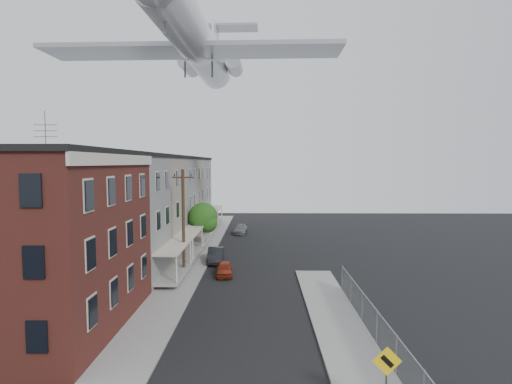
# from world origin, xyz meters

# --- Properties ---
(sidewalk_left) EXTENTS (3.00, 62.00, 0.12)m
(sidewalk_left) POSITION_xyz_m (-5.50, 24.00, 0.06)
(sidewalk_left) COLOR gray
(sidewalk_left) RESTS_ON ground
(sidewalk_right) EXTENTS (3.00, 26.00, 0.12)m
(sidewalk_right) POSITION_xyz_m (5.50, 6.00, 0.06)
(sidewalk_right) COLOR gray
(sidewalk_right) RESTS_ON ground
(curb_left) EXTENTS (0.15, 62.00, 0.14)m
(curb_left) POSITION_xyz_m (-4.05, 24.00, 0.07)
(curb_left) COLOR gray
(curb_left) RESTS_ON ground
(curb_right) EXTENTS (0.15, 26.00, 0.14)m
(curb_right) POSITION_xyz_m (4.05, 6.00, 0.07)
(curb_right) COLOR gray
(curb_right) RESTS_ON ground
(corner_building) EXTENTS (10.31, 12.30, 12.15)m
(corner_building) POSITION_xyz_m (-12.00, 7.00, 5.16)
(corner_building) COLOR #331410
(corner_building) RESTS_ON ground
(row_house_a) EXTENTS (11.98, 7.00, 10.30)m
(row_house_a) POSITION_xyz_m (-11.96, 16.50, 5.13)
(row_house_a) COLOR slate
(row_house_a) RESTS_ON ground
(row_house_b) EXTENTS (11.98, 7.00, 10.30)m
(row_house_b) POSITION_xyz_m (-11.96, 23.50, 5.13)
(row_house_b) COLOR #736C5B
(row_house_b) RESTS_ON ground
(row_house_c) EXTENTS (11.98, 7.00, 10.30)m
(row_house_c) POSITION_xyz_m (-11.96, 30.50, 5.13)
(row_house_c) COLOR slate
(row_house_c) RESTS_ON ground
(row_house_d) EXTENTS (11.98, 7.00, 10.30)m
(row_house_d) POSITION_xyz_m (-11.96, 37.50, 5.13)
(row_house_d) COLOR #736C5B
(row_house_d) RESTS_ON ground
(row_house_e) EXTENTS (11.98, 7.00, 10.30)m
(row_house_e) POSITION_xyz_m (-11.96, 44.50, 5.13)
(row_house_e) COLOR slate
(row_house_e) RESTS_ON ground
(chainlink_fence) EXTENTS (0.06, 18.06, 1.90)m
(chainlink_fence) POSITION_xyz_m (7.00, 5.00, 1.00)
(chainlink_fence) COLOR gray
(chainlink_fence) RESTS_ON ground
(warning_sign) EXTENTS (1.10, 0.11, 2.80)m
(warning_sign) POSITION_xyz_m (5.60, -1.03, 1.88)
(warning_sign) COLOR #515156
(warning_sign) RESTS_ON ground
(utility_pole) EXTENTS (1.80, 0.26, 9.00)m
(utility_pole) POSITION_xyz_m (-5.60, 18.00, 4.67)
(utility_pole) COLOR black
(utility_pole) RESTS_ON ground
(street_tree) EXTENTS (3.22, 3.20, 5.20)m
(street_tree) POSITION_xyz_m (-5.27, 27.92, 3.45)
(street_tree) COLOR black
(street_tree) RESTS_ON ground
(car_near) EXTENTS (1.62, 3.46, 1.14)m
(car_near) POSITION_xyz_m (-2.16, 17.91, 0.57)
(car_near) COLOR maroon
(car_near) RESTS_ON ground
(car_mid) EXTENTS (1.64, 4.18, 1.36)m
(car_mid) POSITION_xyz_m (-3.42, 22.41, 0.68)
(car_mid) COLOR black
(car_mid) RESTS_ON ground
(car_far) EXTENTS (1.89, 4.10, 1.16)m
(car_far) POSITION_xyz_m (-1.80, 37.91, 0.58)
(car_far) COLOR slate
(car_far) RESTS_ON ground
(airplane) EXTENTS (26.58, 30.35, 8.82)m
(airplane) POSITION_xyz_m (-5.10, 23.47, 20.68)
(airplane) COLOR white
(airplane) RESTS_ON ground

